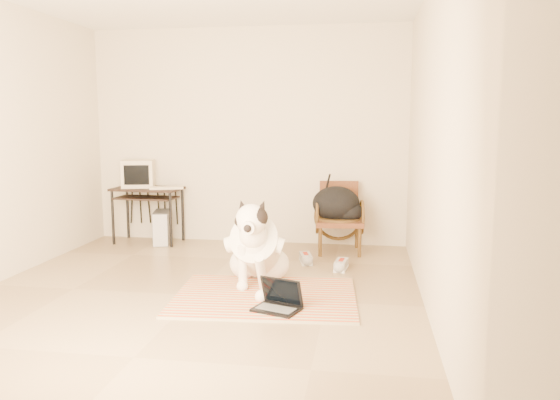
% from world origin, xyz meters
% --- Properties ---
extents(floor, '(4.50, 4.50, 0.00)m').
position_xyz_m(floor, '(0.00, 0.00, 0.00)').
color(floor, '#917A59').
rests_on(floor, ground).
extents(wall_back, '(4.50, 0.00, 4.50)m').
position_xyz_m(wall_back, '(0.00, 2.25, 1.35)').
color(wall_back, beige).
rests_on(wall_back, floor).
extents(wall_front, '(4.50, 0.00, 4.50)m').
position_xyz_m(wall_front, '(0.00, -2.25, 1.35)').
color(wall_front, beige).
rests_on(wall_front, floor).
extents(wall_right, '(0.00, 4.50, 4.50)m').
position_xyz_m(wall_right, '(2.00, 0.00, 1.35)').
color(wall_right, beige).
rests_on(wall_right, floor).
extents(rug, '(1.67, 1.32, 0.02)m').
position_xyz_m(rug, '(0.63, 0.03, 0.01)').
color(rug, red).
rests_on(rug, floor).
extents(dog, '(0.59, 1.22, 0.89)m').
position_xyz_m(dog, '(0.48, 0.41, 0.35)').
color(dog, white).
rests_on(dog, rug).
extents(laptop, '(0.43, 0.37, 0.26)m').
position_xyz_m(laptop, '(0.80, -0.30, 0.08)').
color(laptop, black).
rests_on(laptop, rug).
extents(computer_desk, '(0.87, 0.51, 0.71)m').
position_xyz_m(computer_desk, '(-1.25, 1.97, 0.61)').
color(computer_desk, black).
rests_on(computer_desk, floor).
extents(crt_monitor, '(0.47, 0.46, 0.35)m').
position_xyz_m(crt_monitor, '(-1.38, 2.03, 0.88)').
color(crt_monitor, beige).
rests_on(crt_monitor, computer_desk).
extents(desk_keyboard, '(0.44, 0.28, 0.03)m').
position_xyz_m(desk_keyboard, '(-0.96, 1.90, 0.72)').
color(desk_keyboard, beige).
rests_on(desk_keyboard, computer_desk).
extents(pc_tower, '(0.29, 0.48, 0.42)m').
position_xyz_m(pc_tower, '(-1.05, 1.94, 0.21)').
color(pc_tower, '#515154').
rests_on(pc_tower, floor).
extents(rattan_chair, '(0.59, 0.57, 0.82)m').
position_xyz_m(rattan_chair, '(1.19, 1.88, 0.41)').
color(rattan_chair, brown).
rests_on(rattan_chair, floor).
extents(backpack, '(0.60, 0.46, 0.41)m').
position_xyz_m(backpack, '(1.18, 1.82, 0.57)').
color(backpack, black).
rests_on(backpack, rattan_chair).
extents(sneaker_left, '(0.18, 0.31, 0.10)m').
position_xyz_m(sneaker_left, '(0.86, 1.27, 0.05)').
color(sneaker_left, silver).
rests_on(sneaker_left, floor).
extents(sneaker_right, '(0.15, 0.30, 0.10)m').
position_xyz_m(sneaker_right, '(1.25, 1.06, 0.05)').
color(sneaker_right, silver).
rests_on(sneaker_right, floor).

